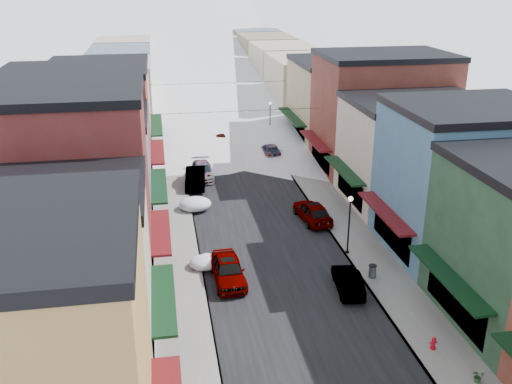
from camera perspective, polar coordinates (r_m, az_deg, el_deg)
name	(u,v)px	position (r m, az deg, el deg)	size (l,w,h in m)	color
road	(216,123)	(75.49, -4.05, 6.86)	(10.00, 160.00, 0.01)	black
sidewalk_left	(165,125)	(75.13, -9.10, 6.64)	(3.20, 160.00, 0.15)	gray
sidewalk_right	(265,121)	(76.39, 0.91, 7.14)	(3.20, 160.00, 0.15)	gray
curb_left	(177,124)	(75.16, -7.91, 6.71)	(0.10, 160.00, 0.15)	slate
curb_right	(254,121)	(76.12, -0.25, 7.09)	(0.10, 160.00, 0.15)	slate
bldg_l_cream	(44,280)	(29.45, -20.48, -8.28)	(11.30, 8.20, 9.50)	beige
bldg_l_brick_near	(54,193)	(36.10, -19.51, -0.05)	(12.30, 8.20, 12.50)	maroon
bldg_l_grayblue	(82,173)	(44.52, -17.00, 1.79)	(11.30, 9.20, 9.00)	slate
bldg_l_brick_far	(80,130)	(52.93, -17.16, 5.92)	(13.30, 9.20, 11.00)	brown
bldg_l_tan	(101,110)	(62.59, -15.20, 7.91)	(11.30, 11.20, 10.00)	tan
bldg_r_blue	(465,179)	(41.68, 20.14, 1.19)	(11.30, 9.20, 10.50)	teal
bldg_r_cream	(415,152)	(49.68, 15.57, 3.92)	(12.30, 9.20, 9.00)	beige
bldg_r_brick_far	(381,112)	(57.51, 12.43, 7.79)	(13.30, 9.20, 11.50)	maroon
bldg_r_tan	(340,101)	(66.55, 8.37, 8.95)	(11.30, 11.20, 9.50)	tan
distant_blocks	(200,66)	(97.19, -5.58, 12.43)	(34.00, 55.00, 8.00)	gray
overhead_cables	(226,95)	(61.99, -2.97, 9.62)	(16.40, 15.04, 0.04)	black
car_silver_sedan	(228,270)	(36.71, -2.80, -7.79)	(1.93, 4.79, 1.63)	#96999E
car_dark_hatch	(195,178)	(52.87, -6.08, 1.43)	(1.76, 5.03, 1.66)	black
car_silver_wagon	(202,171)	(54.99, -5.41, 2.12)	(2.02, 4.97, 1.44)	#ABADB4
car_green_sedan	(348,281)	(36.23, 9.18, -8.76)	(1.41, 4.05, 1.34)	black
car_gray_suv	(313,211)	(45.45, 5.68, -1.93)	(1.96, 4.86, 1.66)	gray
car_black_sedan	(270,150)	(61.50, 1.42, 4.22)	(1.85, 4.55, 1.32)	black
car_lane_silver	(220,140)	(64.87, -3.59, 5.16)	(1.76, 4.37, 1.49)	gray
car_lane_white	(212,100)	(85.92, -4.40, 9.13)	(2.51, 5.45, 1.51)	white
fire_hydrant	(433,343)	(32.11, 17.32, -14.25)	(0.41, 0.31, 0.70)	red
trash_can	(372,271)	(37.74, 11.56, -7.76)	(0.51, 0.51, 0.87)	#575A5C
streetlamp_near	(349,218)	(39.62, 9.33, -2.55)	(0.35, 0.35, 4.25)	black
streetlamp_far	(270,115)	(67.76, 1.42, 7.72)	(0.35, 0.35, 4.26)	black
planter_near	(478,376)	(30.64, 21.30, -16.80)	(0.53, 0.46, 0.59)	#2B5F2B
snow_pile_mid	(205,262)	(38.58, -5.10, -6.99)	(2.11, 2.50, 0.89)	white
snow_pile_far	(195,204)	(47.68, -6.09, -1.19)	(2.68, 2.85, 1.13)	white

